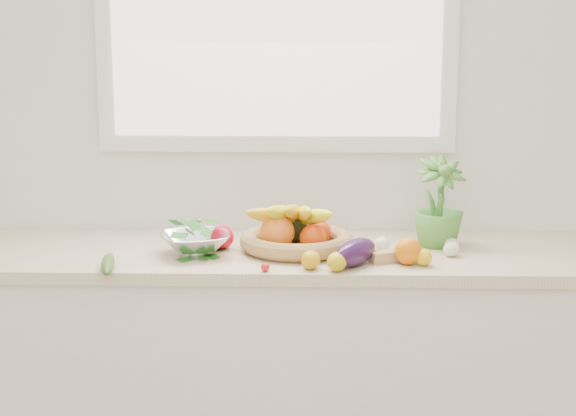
{
  "coord_description": "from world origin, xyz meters",
  "views": [
    {
      "loc": [
        0.13,
        -0.98,
        1.64
      ],
      "look_at": [
        0.05,
        1.93,
        1.05
      ],
      "focal_mm": 55.0,
      "sensor_mm": 36.0,
      "label": 1
    }
  ],
  "objects_px": {
    "eggplant": "(355,252)",
    "cucumber": "(108,264)",
    "potted_herb": "(439,204)",
    "colander_with_spinach": "(195,237)",
    "apple": "(222,237)",
    "fruit_basket": "(296,235)"
  },
  "relations": [
    {
      "from": "colander_with_spinach",
      "to": "apple",
      "type": "bearing_deg",
      "value": 43.73
    },
    {
      "from": "colander_with_spinach",
      "to": "potted_herb",
      "type": "bearing_deg",
      "value": 10.22
    },
    {
      "from": "fruit_basket",
      "to": "eggplant",
      "type": "bearing_deg",
      "value": -44.09
    },
    {
      "from": "apple",
      "to": "cucumber",
      "type": "relative_size",
      "value": 0.36
    },
    {
      "from": "potted_herb",
      "to": "colander_with_spinach",
      "type": "xyz_separation_m",
      "value": [
        -0.83,
        -0.15,
        -0.09
      ]
    },
    {
      "from": "cucumber",
      "to": "colander_with_spinach",
      "type": "distance_m",
      "value": 0.32
    },
    {
      "from": "apple",
      "to": "potted_herb",
      "type": "relative_size",
      "value": 0.25
    },
    {
      "from": "colander_with_spinach",
      "to": "cucumber",
      "type": "bearing_deg",
      "value": -140.24
    },
    {
      "from": "fruit_basket",
      "to": "colander_with_spinach",
      "type": "height_order",
      "value": "fruit_basket"
    },
    {
      "from": "cucumber",
      "to": "potted_herb",
      "type": "xyz_separation_m",
      "value": [
        1.08,
        0.35,
        0.13
      ]
    },
    {
      "from": "eggplant",
      "to": "potted_herb",
      "type": "height_order",
      "value": "potted_herb"
    },
    {
      "from": "eggplant",
      "to": "potted_herb",
      "type": "distance_m",
      "value": 0.42
    },
    {
      "from": "potted_herb",
      "to": "fruit_basket",
      "type": "xyz_separation_m",
      "value": [
        -0.49,
        -0.08,
        -0.09
      ]
    },
    {
      "from": "fruit_basket",
      "to": "cucumber",
      "type": "bearing_deg",
      "value": -154.98
    },
    {
      "from": "apple",
      "to": "eggplant",
      "type": "bearing_deg",
      "value": -24.18
    },
    {
      "from": "eggplant",
      "to": "apple",
      "type": "bearing_deg",
      "value": 155.82
    },
    {
      "from": "eggplant",
      "to": "cucumber",
      "type": "xyz_separation_m",
      "value": [
        -0.78,
        -0.08,
        -0.02
      ]
    },
    {
      "from": "apple",
      "to": "colander_with_spinach",
      "type": "bearing_deg",
      "value": -136.27
    },
    {
      "from": "apple",
      "to": "colander_with_spinach",
      "type": "height_order",
      "value": "colander_with_spinach"
    },
    {
      "from": "cucumber",
      "to": "potted_herb",
      "type": "distance_m",
      "value": 1.14
    },
    {
      "from": "apple",
      "to": "cucumber",
      "type": "bearing_deg",
      "value": -139.19
    },
    {
      "from": "potted_herb",
      "to": "fruit_basket",
      "type": "bearing_deg",
      "value": -170.51
    }
  ]
}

